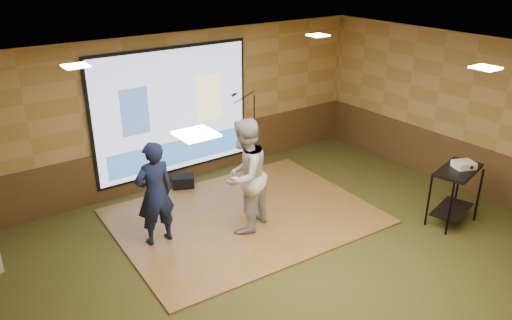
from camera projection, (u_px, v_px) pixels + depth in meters
ground at (281, 258)px, 7.74m from camera, size 9.00×9.00×0.00m
room_shell at (284, 131)px, 6.92m from camera, size 9.04×7.04×3.02m
wainscot_back at (176, 159)px, 10.15m from camera, size 9.00×0.04×0.95m
wainscot_right at (458, 163)px, 9.96m from camera, size 0.04×7.00×0.95m
projector_screen at (174, 113)px, 9.73m from camera, size 3.32×0.06×2.52m
downlight_nw at (76, 66)px, 6.74m from camera, size 0.32×0.32×0.02m
downlight_ne at (318, 35)px, 9.10m from camera, size 0.32×0.32×0.02m
downlight_sw at (196, 134)px, 4.27m from camera, size 0.32×0.32×0.02m
downlight_se at (485, 68)px, 6.64m from camera, size 0.32×0.32×0.02m
dance_floor at (245, 216)px, 8.92m from camera, size 4.55×3.56×0.03m
player_left at (155, 193)px, 7.81m from camera, size 0.63×0.42×1.73m
player_right at (245, 176)px, 8.14m from camera, size 1.17×1.07×1.95m
av_table at (456, 185)px, 8.47m from camera, size 0.98×0.52×1.03m
projector at (464, 165)px, 8.37m from camera, size 0.41×0.37×0.11m
mic_stand at (252, 148)px, 10.67m from camera, size 0.70×0.29×1.78m
duffel_bag at (183, 182)px, 9.94m from camera, size 0.50×0.43×0.26m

